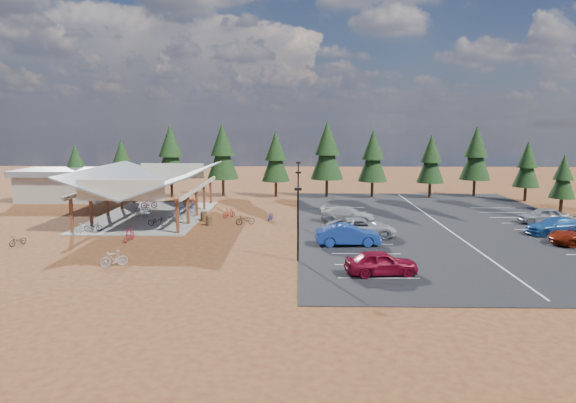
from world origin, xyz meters
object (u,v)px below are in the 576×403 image
at_px(lamp_post_0, 298,219).
at_px(bike_1, 141,212).
at_px(bike_9, 84,229).
at_px(bike_2, 143,208).
at_px(trash_bin_0, 209,221).
at_px(bike_13, 114,259).
at_px(bike_11, 129,235).
at_px(bike_15, 229,213).
at_px(bike_8, 18,240).
at_px(car_7, 556,226).
at_px(car_1, 348,235).
at_px(car_8, 542,216).
at_px(bike_4, 157,221).
at_px(car_0, 381,263).
at_px(bike_pavilion, 151,180).
at_px(lamp_post_1, 298,195).
at_px(bike_0, 93,227).
at_px(lamp_post_2, 298,181).
at_px(outbuilding, 65,184).
at_px(bike_6, 187,208).
at_px(car_2, 361,228).
at_px(trash_bin_1, 204,217).
at_px(car_3, 348,215).
at_px(bike_3, 149,204).
at_px(bike_5, 175,216).
at_px(bike_16, 245,220).
at_px(bike_7, 190,202).

bearing_deg(lamp_post_0, bike_1, 134.67).
bearing_deg(bike_9, bike_2, -34.98).
relative_size(trash_bin_0, bike_13, 0.50).
distance_m(bike_11, bike_15, 12.54).
height_order(bike_8, car_7, car_7).
relative_size(car_1, car_8, 1.12).
bearing_deg(car_1, bike_13, 107.99).
height_order(bike_4, car_0, car_0).
bearing_deg(trash_bin_0, bike_pavilion, 146.00).
xyz_separation_m(lamp_post_0, lamp_post_1, (0.00, 12.00, 0.00)).
relative_size(bike_0, car_8, 0.34).
bearing_deg(lamp_post_2, trash_bin_0, -126.16).
bearing_deg(car_8, bike_11, -76.73).
bearing_deg(car_1, lamp_post_0, 136.79).
bearing_deg(outbuilding, bike_13, -60.56).
bearing_deg(bike_6, bike_2, 89.31).
bearing_deg(car_7, car_8, 157.52).
distance_m(car_2, car_8, 19.00).
bearing_deg(car_7, bike_13, -82.12).
distance_m(trash_bin_1, bike_6, 5.01).
relative_size(lamp_post_0, car_2, 0.88).
height_order(lamp_post_0, car_0, lamp_post_0).
height_order(lamp_post_1, bike_2, lamp_post_1).
relative_size(lamp_post_1, bike_9, 2.97).
height_order(bike_13, car_2, car_2).
bearing_deg(car_3, bike_4, 108.05).
distance_m(lamp_post_2, bike_3, 16.99).
distance_m(bike_6, bike_15, 5.42).
xyz_separation_m(trash_bin_0, car_1, (12.27, -7.90, 0.42)).
distance_m(lamp_post_1, car_7, 22.40).
distance_m(outbuilding, bike_5, 22.00).
distance_m(trash_bin_0, car_0, 20.85).
bearing_deg(bike_pavilion, bike_11, -83.28).
height_order(bike_9, bike_16, bike_9).
relative_size(trash_bin_0, trash_bin_1, 1.00).
bearing_deg(bike_1, car_0, -113.54).
bearing_deg(lamp_post_1, bike_7, 137.30).
xyz_separation_m(bike_5, bike_16, (7.02, -1.27, -0.10)).
distance_m(lamp_post_0, bike_0, 20.37).
relative_size(bike_6, bike_7, 1.15).
distance_m(bike_2, bike_15, 9.90).
relative_size(bike_2, car_1, 0.32).
xyz_separation_m(lamp_post_2, bike_3, (-16.65, -2.44, -2.33)).
xyz_separation_m(lamp_post_2, car_0, (5.23, -27.26, -2.16)).
xyz_separation_m(bike_pavilion, bike_2, (-1.57, 2.02, -3.31)).
height_order(bike_7, bike_13, bike_13).
distance_m(bike_2, bike_5, 6.71).
relative_size(bike_6, car_3, 0.34).
xyz_separation_m(bike_5, bike_15, (4.97, 2.30, -0.09)).
bearing_deg(bike_1, bike_9, -178.13).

